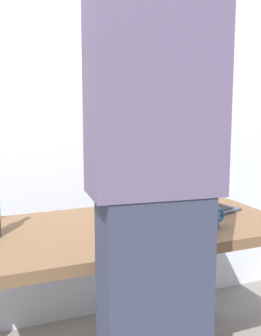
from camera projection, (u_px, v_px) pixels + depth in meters
name	position (u px, v px, depth m)	size (l,w,h in m)	color
desk	(119.00, 246.00, 1.98)	(1.47, 0.72, 0.72)	brown
laptop	(192.00, 202.00, 2.22)	(0.43, 0.41, 0.19)	#383D4C
person_figure	(154.00, 192.00, 1.36)	(0.41, 0.32, 1.91)	#2D3347
coffee_mug	(211.00, 217.00, 1.93)	(0.11, 0.08, 0.09)	#19598C
back_wall	(73.00, 90.00, 2.47)	(6.00, 0.10, 2.60)	silver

